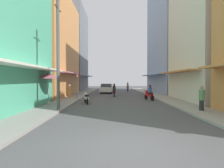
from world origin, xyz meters
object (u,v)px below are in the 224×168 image
pedestrian_far (70,92)px  vendor_umbrella (48,76)px  motorbike_blue (128,87)px  parked_car (107,88)px  motorbike_red (149,93)px  motorbike_white (86,98)px  pedestrian_foreground (202,99)px  utility_pole (58,54)px  street_sign_no_entry (77,83)px  motorbike_maroon (114,91)px

pedestrian_far → vendor_umbrella: bearing=-94.4°
motorbike_blue → parked_car: (-3.59, -4.95, 0.04)m
motorbike_red → motorbike_white: (-5.91, -2.62, -0.20)m
pedestrian_foreground → vendor_umbrella: (-10.42, 2.72, 1.51)m
pedestrian_foreground → motorbike_white: bearing=150.2°
motorbike_blue → pedestrian_far: bearing=-117.1°
motorbike_blue → pedestrian_far: (-7.26, -14.21, 0.07)m
motorbike_blue → utility_pole: (-6.28, -21.88, 2.97)m
vendor_umbrella → street_sign_no_entry: street_sign_no_entry is taller
motorbike_blue → pedestrian_foreground: pedestrian_foreground is taller
parked_car → motorbike_red: bearing=-66.6°
motorbike_white → pedestrian_foreground: 8.96m
motorbike_maroon → pedestrian_far: 5.75m
pedestrian_foreground → street_sign_no_entry: (-8.92, 6.52, 0.89)m
motorbike_red → motorbike_white: bearing=-156.1°
pedestrian_foreground → street_sign_no_entry: bearing=143.8°
motorbike_white → pedestrian_foreground: (7.77, -4.44, 0.33)m
pedestrian_far → utility_pole: 8.26m
pedestrian_far → street_sign_no_entry: street_sign_no_entry is taller
pedestrian_foreground → vendor_umbrella: vendor_umbrella is taller
utility_pole → pedestrian_foreground: bearing=-3.0°
motorbike_red → motorbike_white: motorbike_red is taller
motorbike_white → motorbike_maroon: bearing=70.5°
street_sign_no_entry → parked_car: bearing=76.6°
pedestrian_foreground → vendor_umbrella: 10.87m
pedestrian_foreground → motorbike_blue: bearing=97.0°
parked_car → utility_pole: bearing=-99.0°
motorbike_red → pedestrian_far: bearing=172.4°
motorbike_blue → pedestrian_foreground: (2.74, -22.35, 0.12)m
street_sign_no_entry → utility_pole: bearing=-90.9°
parked_car → motorbike_blue: bearing=54.0°
pedestrian_far → street_sign_no_entry: 2.16m
parked_car → pedestrian_far: bearing=-111.6°
motorbike_red → vendor_umbrella: vendor_umbrella is taller
pedestrian_foreground → vendor_umbrella: bearing=165.4°
street_sign_no_entry → vendor_umbrella: bearing=-111.5°
motorbike_maroon → pedestrian_foreground: 12.60m
motorbike_maroon → parked_car: (-1.04, 5.97, 0.04)m
parked_car → vendor_umbrella: bearing=-105.5°
motorbike_red → motorbike_maroon: 5.56m
parked_car → pedestrian_far: 9.96m
street_sign_no_entry → pedestrian_far: bearing=123.7°
motorbike_maroon → pedestrian_far: size_ratio=1.16×
motorbike_white → parked_car: (1.44, 12.96, 0.24)m
motorbike_blue → pedestrian_foreground: size_ratio=1.09×
parked_car → utility_pole: utility_pole is taller
vendor_umbrella → utility_pole: 2.97m
motorbike_blue → motorbike_red: same height
motorbike_white → parked_car: parked_car is taller
motorbike_maroon → motorbike_blue: bearing=76.9°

